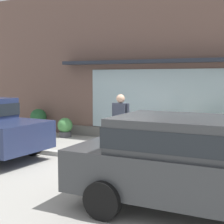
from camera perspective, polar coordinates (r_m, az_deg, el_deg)
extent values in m
plane|color=#9E9B93|center=(9.25, -1.38, -7.88)|extent=(60.00, 60.00, 0.00)
cube|color=#B2B2AD|center=(9.07, -1.99, -7.78)|extent=(14.00, 0.24, 0.12)
cube|color=brown|center=(11.91, 6.02, 8.15)|extent=(14.00, 0.36, 5.36)
cube|color=#9EB7BC|center=(11.48, 9.12, 1.92)|extent=(5.68, 0.03, 2.08)
cube|color=#232833|center=(11.58, 5.40, 8.39)|extent=(6.28, 0.56, 0.12)
cube|color=#605E59|center=(11.87, 5.51, -3.95)|extent=(6.08, 0.20, 0.36)
cylinder|color=red|center=(9.23, 6.79, -7.77)|extent=(0.38, 0.38, 0.06)
cylinder|color=red|center=(9.15, 6.81, -5.68)|extent=(0.25, 0.25, 0.63)
sphere|color=red|center=(9.08, 6.84, -3.24)|extent=(0.30, 0.30, 0.30)
cylinder|color=red|center=(9.21, 5.85, -5.41)|extent=(0.10, 0.09, 0.09)
cylinder|color=red|center=(9.09, 7.80, -5.57)|extent=(0.10, 0.09, 0.09)
cylinder|color=red|center=(9.00, 6.45, -5.68)|extent=(0.09, 0.10, 0.09)
cylinder|color=#9E9384|center=(9.37, 0.94, -5.02)|extent=(0.12, 0.12, 0.86)
cylinder|color=#9E9384|center=(9.29, 1.92, -5.12)|extent=(0.12, 0.12, 0.86)
cube|color=#333847|center=(9.22, 1.44, -0.50)|extent=(0.35, 0.21, 0.64)
sphere|color=tan|center=(9.18, 1.44, 2.25)|extent=(0.23, 0.23, 0.23)
cylinder|color=#333847|center=(9.32, 0.24, -0.33)|extent=(0.08, 0.08, 0.61)
cylinder|color=#333847|center=(9.12, 2.66, -0.47)|extent=(0.08, 0.08, 0.61)
cube|color=#472D1E|center=(9.42, -0.19, -2.02)|extent=(0.24, 0.11, 0.28)
cube|color=#383A3D|center=(5.71, 15.21, -10.01)|extent=(4.42, 1.83, 0.70)
cube|color=#383A3D|center=(5.62, 13.17, -3.87)|extent=(2.44, 1.66, 0.59)
cube|color=#1E2328|center=(5.62, 13.17, -3.87)|extent=(2.49, 1.68, 0.32)
cylinder|color=black|center=(7.01, 5.45, -9.84)|extent=(0.61, 0.19, 0.61)
cylinder|color=black|center=(5.43, -1.62, -14.54)|extent=(0.61, 0.19, 0.61)
cylinder|color=black|center=(9.90, -13.16, -5.16)|extent=(0.67, 0.22, 0.66)
cylinder|color=#4C4C51|center=(13.73, -12.16, -2.70)|extent=(0.41, 0.41, 0.37)
sphere|color=#23562D|center=(13.67, -12.20, -0.81)|extent=(0.64, 0.64, 0.64)
cylinder|color=#B7B2A3|center=(10.47, 14.78, -5.90)|extent=(0.50, 0.50, 0.20)
sphere|color=#4C934C|center=(10.39, 14.83, -3.71)|extent=(0.72, 0.72, 0.72)
cylinder|color=#33473D|center=(11.20, 7.91, -4.78)|extent=(0.25, 0.25, 0.28)
cone|color=#2D6B33|center=(11.13, 7.95, -2.34)|extent=(0.23, 0.23, 0.69)
cylinder|color=#4C4C51|center=(12.72, -7.83, -3.70)|extent=(0.45, 0.45, 0.19)
sphere|color=#4C934C|center=(12.67, -7.85, -2.22)|extent=(0.56, 0.56, 0.56)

